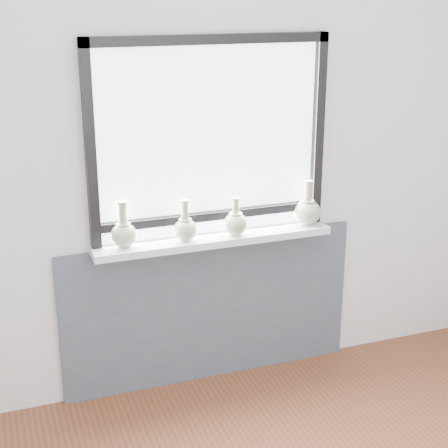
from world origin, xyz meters
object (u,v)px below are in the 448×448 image
object	(u,v)px
vase_a	(124,232)
vase_d	(307,210)
vase_b	(185,228)
windowsill	(214,239)
vase_c	(236,222)

from	to	relation	value
vase_a	vase_d	bearing A→B (deg)	0.15
vase_a	vase_b	xyz separation A→B (m)	(0.33, -0.02, -0.01)
vase_a	vase_b	size ratio (longest dim) A/B	1.10
windowsill	vase_c	xyz separation A→B (m)	(0.12, -0.02, 0.09)
vase_a	vase_c	xyz separation A→B (m)	(0.61, -0.02, -0.01)
windowsill	vase_b	distance (m)	0.19
vase_a	vase_c	world-z (taller)	vase_a
windowsill	vase_b	bearing A→B (deg)	-176.89
vase_c	vase_d	xyz separation A→B (m)	(0.44, 0.03, 0.01)
windowsill	vase_a	size ratio (longest dim) A/B	5.38
windowsill	vase_a	xyz separation A→B (m)	(-0.49, 0.01, 0.10)
vase_b	vase_a	bearing A→B (deg)	177.27
windowsill	vase_d	xyz separation A→B (m)	(0.56, 0.01, 0.10)
vase_c	vase_d	size ratio (longest dim) A/B	0.82
windowsill	vase_d	bearing A→B (deg)	0.96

